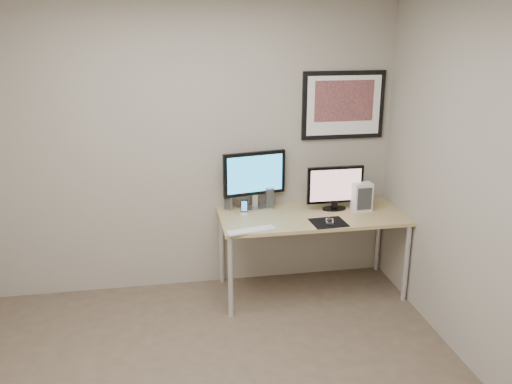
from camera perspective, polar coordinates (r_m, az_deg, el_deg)
room at (r=3.44m, az=-5.71°, el=5.84°), size 3.60×3.60×3.60m
desk at (r=4.74m, az=5.91°, el=-3.13°), size 1.60×0.70×0.73m
framed_art at (r=4.91m, az=9.18°, el=9.02°), size 0.75×0.04×0.60m
monitor_large at (r=4.76m, az=-0.17°, el=1.52°), size 0.57×0.23×0.52m
monitor_tv at (r=4.80m, az=8.33°, el=0.54°), size 0.51×0.12×0.40m
speaker_left at (r=4.79m, az=-2.90°, el=-0.82°), size 0.10×0.10×0.19m
speaker_right at (r=4.84m, az=1.44°, el=-0.60°), size 0.08×0.08×0.19m
phone_dock at (r=4.69m, az=-1.24°, el=-1.56°), size 0.07×0.07×0.13m
keyboard at (r=4.33m, az=-0.53°, el=-4.06°), size 0.42×0.20×0.01m
mousepad at (r=4.55m, az=7.65°, el=-3.21°), size 0.30×0.27×0.00m
mouse at (r=4.55m, az=7.76°, el=-2.99°), size 0.08×0.11×0.03m
fan_unit at (r=4.85m, az=11.07°, el=-0.49°), size 0.17×0.13×0.25m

